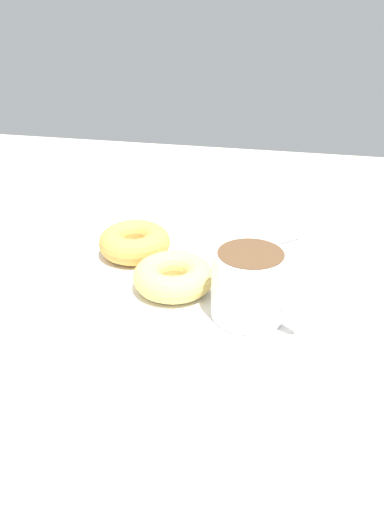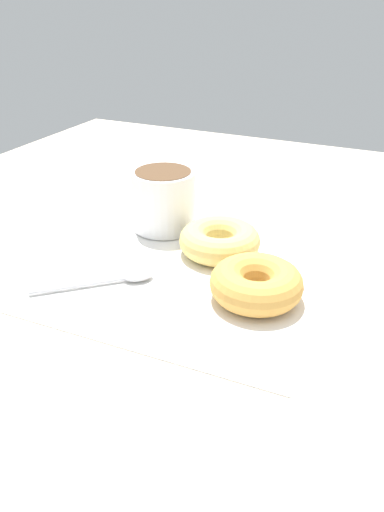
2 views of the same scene
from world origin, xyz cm
name	(u,v)px [view 2 (image 2 of 2)]	position (x,y,z in cm)	size (l,w,h in cm)	color
ground_plane	(222,275)	(0.00, 0.00, -1.00)	(120.00, 120.00, 2.00)	beige
napkin	(192,271)	(2.99, 2.62, 0.15)	(32.42, 32.42, 0.30)	white
coffee_cup	(163,198)	(12.06, -7.26, 4.66)	(11.42, 8.98, 8.42)	white
donut_near_cup	(256,283)	(-6.05, 5.27, 2.23)	(10.37, 10.37, 3.86)	gold
donut_far	(220,240)	(1.67, -3.07, 2.10)	(10.51, 10.51, 3.61)	#E5C66B
spoon	(120,278)	(9.64, 8.56, 0.70)	(11.73, 10.65, 0.90)	silver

